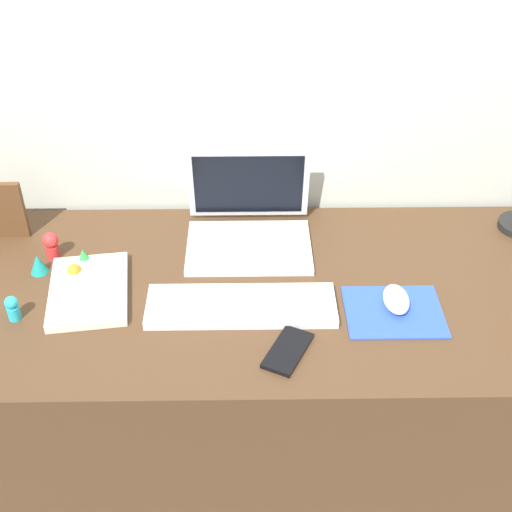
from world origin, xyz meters
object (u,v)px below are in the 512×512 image
keyboard (241,306)px  picture_frame (0,210)px  toy_figurine_teal (38,264)px  mouse (396,299)px  toy_figurine_green (84,258)px  toy_figurine_orange (74,271)px  cell_phone (288,351)px  toy_figurine_red (51,244)px  notebook_pad (89,290)px  laptop (249,219)px  toy_figurine_cyan (13,308)px

keyboard → picture_frame: 0.66m
toy_figurine_teal → mouse: bearing=-9.5°
toy_figurine_green → toy_figurine_orange: bearing=-107.3°
cell_phone → toy_figurine_red: toy_figurine_red is taller
keyboard → notebook_pad: 0.34m
picture_frame → toy_figurine_green: 0.26m
keyboard → mouse: 0.34m
mouse → toy_figurine_red: bearing=166.3°
toy_figurine_orange → toy_figurine_teal: bearing=165.7°
toy_figurine_teal → picture_frame: bearing=128.5°
toy_figurine_teal → laptop: bearing=15.4°
notebook_pad → toy_figurine_teal: bearing=140.3°
toy_figurine_cyan → toy_figurine_orange: bearing=53.8°
keyboard → picture_frame: picture_frame is taller
picture_frame → toy_figurine_red: 0.17m
cell_phone → toy_figurine_teal: (-0.56, 0.27, 0.02)m
toy_figurine_orange → toy_figurine_red: bearing=130.1°
keyboard → laptop: bearing=86.2°
cell_phone → keyboard: bearing=152.0°
toy_figurine_cyan → notebook_pad: bearing=28.8°
picture_frame → toy_figurine_red: picture_frame is taller
toy_figurine_orange → toy_figurine_cyan: (-0.10, -0.14, 0.01)m
picture_frame → toy_figurine_red: (0.14, -0.09, -0.04)m
toy_figurine_cyan → mouse: bearing=1.8°
picture_frame → toy_figurine_green: size_ratio=3.26×
notebook_pad → toy_figurine_orange: bearing=118.1°
picture_frame → toy_figurine_cyan: 0.33m
toy_figurine_teal → toy_figurine_red: size_ratio=0.68×
laptop → toy_figurine_cyan: 0.58m
laptop → toy_figurine_orange: bearing=-158.7°
cell_phone → toy_figurine_green: bearing=174.1°
keyboard → notebook_pad: size_ratio=1.71×
notebook_pad → toy_figurine_red: (-0.11, 0.14, 0.03)m
mouse → toy_figurine_red: toy_figurine_red is taller
toy_figurine_cyan → picture_frame: bearing=108.6°
toy_figurine_orange → picture_frame: bearing=140.2°
laptop → keyboard: bearing=-93.8°
mouse → picture_frame: picture_frame is taller
toy_figurine_green → toy_figurine_cyan: toy_figurine_cyan is taller
mouse → keyboard: bearing=-179.3°
laptop → notebook_pad: size_ratio=1.25×
laptop → toy_figurine_cyan: (-0.50, -0.29, -0.02)m
mouse → toy_figurine_red: size_ratio=1.39×
toy_figurine_red → toy_figurine_orange: (0.07, -0.08, -0.02)m
toy_figurine_green → toy_figurine_red: (-0.08, 0.03, 0.01)m
toy_figurine_green → toy_figurine_teal: 0.10m
toy_figurine_red → toy_figurine_orange: bearing=-49.9°
toy_figurine_orange → toy_figurine_green: bearing=72.7°
keyboard → toy_figurine_green: 0.40m
cell_phone → toy_figurine_orange: size_ratio=3.54×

